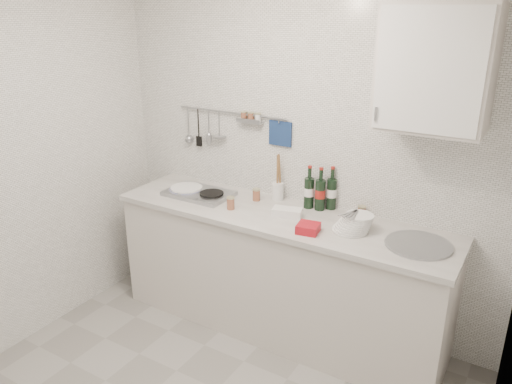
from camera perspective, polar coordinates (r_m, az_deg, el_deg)
back_wall at (r=3.61m, az=5.10°, el=3.95°), size 3.00×0.02×2.50m
wall_right at (r=2.00m, az=26.90°, el=-12.91°), size 0.02×2.80×2.50m
counter at (r=3.68m, az=2.70°, el=-9.49°), size 2.44×0.64×0.96m
wall_rail at (r=3.82m, az=-3.15°, el=7.68°), size 0.98×0.09×0.34m
wall_cabinet at (r=3.01m, az=19.88°, el=13.16°), size 0.60×0.38×0.70m
plate_stack_hob at (r=3.87m, az=-8.11°, el=0.23°), size 0.27×0.26×0.05m
plate_stack_sink at (r=3.25m, az=11.17°, el=-3.51°), size 0.25×0.24×0.12m
wine_bottles at (r=3.52m, az=7.37°, el=0.45°), size 0.22×0.14×0.31m
butter_dish at (r=3.41m, az=3.60°, el=-2.36°), size 0.22×0.15×0.06m
strawberry_punnet at (r=3.19m, az=5.98°, el=-4.13°), size 0.15×0.15×0.06m
utensil_crock at (r=3.69m, az=2.52°, el=0.36°), size 0.09×0.09×0.36m
jar_a at (r=3.68m, az=0.04°, el=-0.29°), size 0.06×0.06×0.09m
jar_b at (r=3.47m, az=11.98°, el=-2.17°), size 0.06×0.06×0.08m
jar_c at (r=3.35m, az=11.32°, el=-2.91°), size 0.07×0.07×0.09m
jar_d at (r=3.53m, az=-2.91°, el=-1.26°), size 0.06×0.06×0.09m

